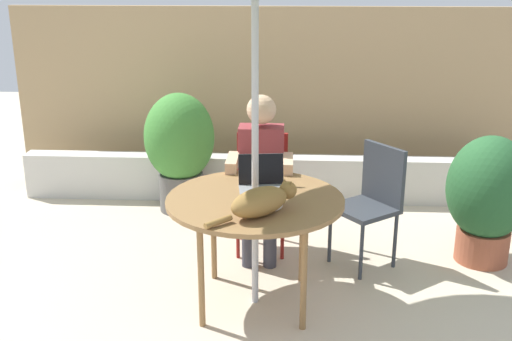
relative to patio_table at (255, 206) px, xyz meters
The scene contains 11 objects.
ground_plane 0.69m from the patio_table, ahead, with size 14.00×14.00×0.00m, color beige.
fence_back 2.52m from the patio_table, 90.00° to the left, with size 5.17×0.08×1.78m, color tan.
planter_wall_low 1.98m from the patio_table, 90.00° to the left, with size 4.66×0.20×0.43m, color beige.
patio_table is the anchor object (origin of this frame).
chair_occupied 0.92m from the patio_table, 90.00° to the left, with size 0.40×0.40×0.91m.
chair_empty 1.06m from the patio_table, 37.57° to the left, with size 0.56×0.56×0.91m.
person_seated 0.75m from the patio_table, 90.00° to the left, with size 0.48×0.48×1.25m.
laptop 0.22m from the patio_table, 80.32° to the left, with size 0.33×0.29×0.21m.
cat 0.31m from the patio_table, 77.58° to the right, with size 0.52×0.46×0.17m.
potted_plant_near_fence 1.84m from the patio_table, 22.87° to the left, with size 0.62×0.62×0.98m.
potted_plant_by_chair 1.80m from the patio_table, 115.52° to the left, with size 0.63×0.63×1.09m.
Camera 1 is at (0.21, -3.68, 2.15)m, focal length 43.49 mm.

